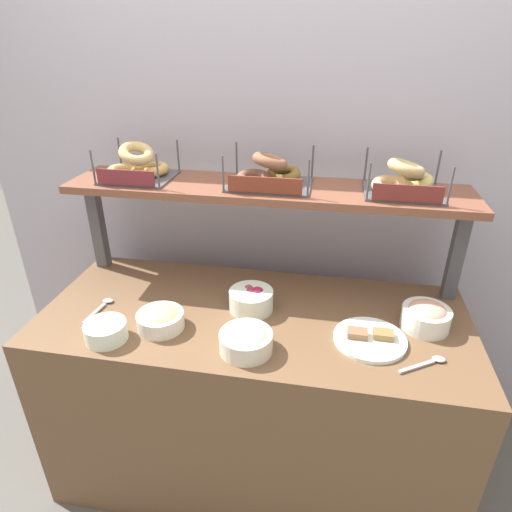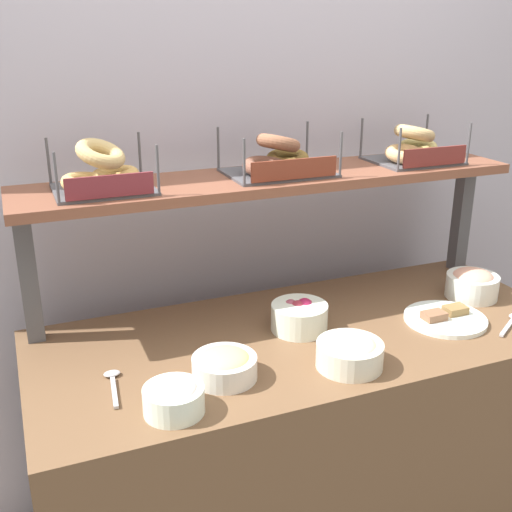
{
  "view_description": "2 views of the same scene",
  "coord_description": "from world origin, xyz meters",
  "px_view_note": "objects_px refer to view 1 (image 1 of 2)",
  "views": [
    {
      "loc": [
        0.26,
        -1.37,
        1.81
      ],
      "look_at": [
        0.01,
        0.01,
        1.1
      ],
      "focal_mm": 30.54,
      "sensor_mm": 36.0,
      "label": 1
    },
    {
      "loc": [
        -0.78,
        -1.5,
        1.72
      ],
      "look_at": [
        -0.14,
        0.07,
        1.09
      ],
      "focal_mm": 43.9,
      "sensor_mm": 36.0,
      "label": 2
    }
  ],
  "objects_px": {
    "bagel_basket_sesame": "(137,168)",
    "bagel_basket_cinnamon_raisin": "(269,175)",
    "bowl_lox_spread": "(426,316)",
    "serving_spoon_near_plate": "(102,306)",
    "serving_plate_white": "(370,338)",
    "bowl_beet_salad": "(252,299)",
    "bagel_basket_plain": "(404,181)",
    "bowl_potato_salad": "(246,340)",
    "bowl_egg_salad": "(160,319)",
    "bowl_cream_cheese": "(105,329)",
    "serving_spoon_by_edge": "(429,362)"
  },
  "relations": [
    {
      "from": "bowl_egg_salad",
      "to": "bowl_cream_cheese",
      "type": "bearing_deg",
      "value": -148.53
    },
    {
      "from": "bowl_potato_salad",
      "to": "bagel_basket_cinnamon_raisin",
      "type": "distance_m",
      "value": 0.65
    },
    {
      "from": "bowl_cream_cheese",
      "to": "bowl_beet_salad",
      "type": "height_order",
      "value": "bowl_beet_salad"
    },
    {
      "from": "bowl_beet_salad",
      "to": "bagel_basket_plain",
      "type": "xyz_separation_m",
      "value": [
        0.53,
        0.23,
        0.43
      ]
    },
    {
      "from": "serving_spoon_near_plate",
      "to": "bowl_potato_salad",
      "type": "bearing_deg",
      "value": -13.87
    },
    {
      "from": "serving_plate_white",
      "to": "bowl_egg_salad",
      "type": "bearing_deg",
      "value": -175.64
    },
    {
      "from": "serving_plate_white",
      "to": "bagel_basket_cinnamon_raisin",
      "type": "distance_m",
      "value": 0.72
    },
    {
      "from": "bowl_egg_salad",
      "to": "bowl_beet_salad",
      "type": "xyz_separation_m",
      "value": [
        0.31,
        0.18,
        0.01
      ]
    },
    {
      "from": "serving_plate_white",
      "to": "serving_spoon_near_plate",
      "type": "bearing_deg",
      "value": 178.71
    },
    {
      "from": "bagel_basket_sesame",
      "to": "bowl_lox_spread",
      "type": "bearing_deg",
      "value": -11.22
    },
    {
      "from": "bowl_cream_cheese",
      "to": "bowl_egg_salad",
      "type": "distance_m",
      "value": 0.19
    },
    {
      "from": "bowl_lox_spread",
      "to": "serving_spoon_near_plate",
      "type": "xyz_separation_m",
      "value": [
        -1.23,
        -0.1,
        -0.04
      ]
    },
    {
      "from": "bagel_basket_cinnamon_raisin",
      "to": "bowl_beet_salad",
      "type": "bearing_deg",
      "value": -96.37
    },
    {
      "from": "bowl_egg_salad",
      "to": "bagel_basket_cinnamon_raisin",
      "type": "distance_m",
      "value": 0.69
    },
    {
      "from": "serving_spoon_by_edge",
      "to": "bagel_basket_plain",
      "type": "relative_size",
      "value": 0.56
    },
    {
      "from": "bowl_cream_cheese",
      "to": "bowl_egg_salad",
      "type": "relative_size",
      "value": 0.86
    },
    {
      "from": "bowl_egg_salad",
      "to": "serving_spoon_by_edge",
      "type": "height_order",
      "value": "bowl_egg_salad"
    },
    {
      "from": "bagel_basket_plain",
      "to": "bowl_potato_salad",
      "type": "bearing_deg",
      "value": -136.17
    },
    {
      "from": "bowl_beet_salad",
      "to": "bowl_potato_salad",
      "type": "relative_size",
      "value": 0.94
    },
    {
      "from": "bowl_lox_spread",
      "to": "bagel_basket_cinnamon_raisin",
      "type": "bearing_deg",
      "value": 159.23
    },
    {
      "from": "bagel_basket_sesame",
      "to": "bowl_egg_salad",
      "type": "bearing_deg",
      "value": -62.4
    },
    {
      "from": "bagel_basket_plain",
      "to": "bowl_cream_cheese",
      "type": "bearing_deg",
      "value": -152.86
    },
    {
      "from": "bagel_basket_sesame",
      "to": "bagel_basket_cinnamon_raisin",
      "type": "relative_size",
      "value": 0.85
    },
    {
      "from": "serving_plate_white",
      "to": "bagel_basket_plain",
      "type": "bearing_deg",
      "value": 76.6
    },
    {
      "from": "bowl_egg_salad",
      "to": "bagel_basket_plain",
      "type": "bearing_deg",
      "value": 26.26
    },
    {
      "from": "bowl_egg_salad",
      "to": "serving_plate_white",
      "type": "bearing_deg",
      "value": 4.36
    },
    {
      "from": "bagel_basket_sesame",
      "to": "serving_spoon_near_plate",
      "type": "bearing_deg",
      "value": -101.02
    },
    {
      "from": "bowl_cream_cheese",
      "to": "bagel_basket_cinnamon_raisin",
      "type": "bearing_deg",
      "value": 46.07
    },
    {
      "from": "bowl_beet_salad",
      "to": "serving_spoon_near_plate",
      "type": "height_order",
      "value": "bowl_beet_salad"
    },
    {
      "from": "bowl_cream_cheese",
      "to": "bowl_beet_salad",
      "type": "xyz_separation_m",
      "value": [
        0.47,
        0.28,
        0.0
      ]
    },
    {
      "from": "bowl_beet_salad",
      "to": "bowl_potato_salad",
      "type": "distance_m",
      "value": 0.25
    },
    {
      "from": "serving_spoon_near_plate",
      "to": "bagel_basket_cinnamon_raisin",
      "type": "relative_size",
      "value": 0.54
    },
    {
      "from": "serving_plate_white",
      "to": "bagel_basket_cinnamon_raisin",
      "type": "relative_size",
      "value": 0.78
    },
    {
      "from": "serving_spoon_near_plate",
      "to": "bagel_basket_cinnamon_raisin",
      "type": "xyz_separation_m",
      "value": [
        0.61,
        0.33,
        0.47
      ]
    },
    {
      "from": "serving_spoon_near_plate",
      "to": "serving_spoon_by_edge",
      "type": "xyz_separation_m",
      "value": [
        1.22,
        -0.11,
        0.0
      ]
    },
    {
      "from": "bowl_potato_salad",
      "to": "bagel_basket_plain",
      "type": "bearing_deg",
      "value": 43.83
    },
    {
      "from": "serving_spoon_near_plate",
      "to": "bowl_cream_cheese",
      "type": "bearing_deg",
      "value": -57.66
    },
    {
      "from": "bowl_potato_salad",
      "to": "bowl_egg_salad",
      "type": "bearing_deg",
      "value": 168.09
    },
    {
      "from": "bowl_cream_cheese",
      "to": "bagel_basket_sesame",
      "type": "xyz_separation_m",
      "value": [
        -0.05,
        0.51,
        0.44
      ]
    },
    {
      "from": "bowl_cream_cheese",
      "to": "bagel_basket_sesame",
      "type": "bearing_deg",
      "value": 95.66
    },
    {
      "from": "bowl_potato_salad",
      "to": "serving_plate_white",
      "type": "height_order",
      "value": "bowl_potato_salad"
    },
    {
      "from": "bagel_basket_cinnamon_raisin",
      "to": "serving_spoon_by_edge",
      "type": "bearing_deg",
      "value": -36.22
    },
    {
      "from": "serving_spoon_near_plate",
      "to": "bagel_basket_sesame",
      "type": "bearing_deg",
      "value": 78.98
    },
    {
      "from": "bowl_cream_cheese",
      "to": "bowl_lox_spread",
      "type": "height_order",
      "value": "bowl_lox_spread"
    },
    {
      "from": "bowl_egg_salad",
      "to": "bowl_beet_salad",
      "type": "relative_size",
      "value": 1.0
    },
    {
      "from": "bowl_cream_cheese",
      "to": "bowl_potato_salad",
      "type": "relative_size",
      "value": 0.81
    },
    {
      "from": "bowl_beet_salad",
      "to": "serving_spoon_by_edge",
      "type": "height_order",
      "value": "bowl_beet_salad"
    },
    {
      "from": "bowl_potato_salad",
      "to": "bagel_basket_cinnamon_raisin",
      "type": "relative_size",
      "value": 0.56
    },
    {
      "from": "bowl_cream_cheese",
      "to": "serving_spoon_by_edge",
      "type": "height_order",
      "value": "bowl_cream_cheese"
    },
    {
      "from": "bowl_lox_spread",
      "to": "serving_spoon_near_plate",
      "type": "height_order",
      "value": "bowl_lox_spread"
    }
  ]
}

